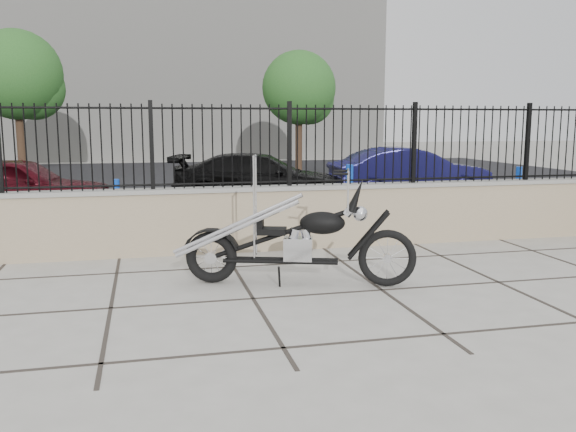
% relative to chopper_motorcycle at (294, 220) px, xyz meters
% --- Properties ---
extents(ground_plane, '(90.00, 90.00, 0.00)m').
position_rel_chopper_motorcycle_xyz_m(ground_plane, '(-0.57, -0.47, -0.78)').
color(ground_plane, '#99968E').
rests_on(ground_plane, ground).
extents(parking_lot, '(30.00, 30.00, 0.00)m').
position_rel_chopper_motorcycle_xyz_m(parking_lot, '(-0.57, 12.03, -0.78)').
color(parking_lot, black).
rests_on(parking_lot, ground).
extents(retaining_wall, '(14.00, 0.36, 0.96)m').
position_rel_chopper_motorcycle_xyz_m(retaining_wall, '(-0.57, 2.03, -0.30)').
color(retaining_wall, gray).
rests_on(retaining_wall, ground_plane).
extents(iron_fence, '(14.00, 0.08, 1.20)m').
position_rel_chopper_motorcycle_xyz_m(iron_fence, '(-0.57, 2.03, 0.78)').
color(iron_fence, black).
rests_on(iron_fence, retaining_wall).
extents(background_building, '(22.00, 6.00, 8.00)m').
position_rel_chopper_motorcycle_xyz_m(background_building, '(-0.57, 26.03, 3.22)').
color(background_building, beige).
rests_on(background_building, ground_plane).
extents(chopper_motorcycle, '(2.61, 1.25, 1.56)m').
position_rel_chopper_motorcycle_xyz_m(chopper_motorcycle, '(0.00, 0.00, 0.00)').
color(chopper_motorcycle, black).
rests_on(chopper_motorcycle, ground_plane).
extents(car_red, '(3.82, 1.94, 1.25)m').
position_rel_chopper_motorcycle_xyz_m(car_red, '(-4.16, 6.00, -0.16)').
color(car_red, '#3E0810').
rests_on(car_red, parking_lot).
extents(car_black, '(4.35, 2.67, 1.18)m').
position_rel_chopper_motorcycle_xyz_m(car_black, '(0.93, 6.97, -0.19)').
color(car_black, black).
rests_on(car_black, parking_lot).
extents(car_blue, '(3.93, 1.49, 1.28)m').
position_rel_chopper_motorcycle_xyz_m(car_blue, '(4.59, 6.91, -0.14)').
color(car_blue, '#11103C').
rests_on(car_blue, parking_lot).
extents(bollard_a, '(0.12, 0.12, 0.92)m').
position_rel_chopper_motorcycle_xyz_m(bollard_a, '(-2.17, 4.16, -0.32)').
color(bollard_a, blue).
rests_on(bollard_a, ground_plane).
extents(bollard_b, '(0.15, 0.15, 1.13)m').
position_rel_chopper_motorcycle_xyz_m(bollard_b, '(1.97, 3.77, -0.21)').
color(bollard_b, '#0C36B4').
rests_on(bollard_b, ground_plane).
extents(bollard_c, '(0.13, 0.13, 0.99)m').
position_rel_chopper_motorcycle_xyz_m(bollard_c, '(5.77, 4.21, -0.28)').
color(bollard_c, '#0D2FCD').
rests_on(bollard_c, ground_plane).
extents(tree_left, '(3.04, 3.04, 5.13)m').
position_rel_chopper_motorcycle_xyz_m(tree_left, '(-5.81, 15.83, 2.81)').
color(tree_left, '#382619').
rests_on(tree_left, ground_plane).
extents(tree_right, '(2.76, 2.76, 4.66)m').
position_rel_chopper_motorcycle_xyz_m(tree_right, '(4.05, 15.76, 2.48)').
color(tree_right, '#382619').
rests_on(tree_right, ground_plane).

